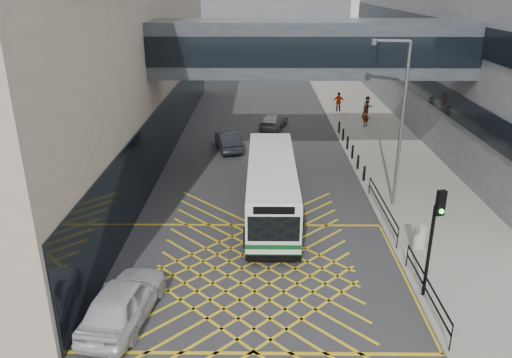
{
  "coord_description": "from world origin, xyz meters",
  "views": [
    {
      "loc": [
        0.2,
        -17.16,
        10.92
      ],
      "look_at": [
        0.0,
        4.0,
        2.6
      ],
      "focal_mm": 35.0,
      "sensor_mm": 36.0,
      "label": 1
    }
  ],
  "objects_px": {
    "bus": "(271,186)",
    "traffic_light": "(435,229)",
    "pedestrian_c": "(339,102)",
    "car_dark": "(228,141)",
    "street_lamp": "(399,115)",
    "car_white": "(123,300)",
    "pedestrian_b": "(368,108)",
    "litter_bin": "(419,237)",
    "pedestrian_a": "(366,116)",
    "car_silver": "(273,120)"
  },
  "relations": [
    {
      "from": "pedestrian_a",
      "to": "car_white",
      "type": "bearing_deg",
      "value": 21.22
    },
    {
      "from": "car_dark",
      "to": "car_silver",
      "type": "distance_m",
      "value": 6.65
    },
    {
      "from": "traffic_light",
      "to": "pedestrian_a",
      "type": "relative_size",
      "value": 2.5
    },
    {
      "from": "bus",
      "to": "litter_bin",
      "type": "distance_m",
      "value": 7.39
    },
    {
      "from": "car_dark",
      "to": "pedestrian_b",
      "type": "height_order",
      "value": "pedestrian_b"
    },
    {
      "from": "car_silver",
      "to": "litter_bin",
      "type": "xyz_separation_m",
      "value": [
        5.9,
        -19.87,
        -0.0
      ]
    },
    {
      "from": "car_dark",
      "to": "street_lamp",
      "type": "distance_m",
      "value": 13.81
    },
    {
      "from": "bus",
      "to": "pedestrian_c",
      "type": "height_order",
      "value": "bus"
    },
    {
      "from": "traffic_light",
      "to": "pedestrian_c",
      "type": "xyz_separation_m",
      "value": [
        0.93,
        28.63,
        -1.93
      ]
    },
    {
      "from": "pedestrian_c",
      "to": "traffic_light",
      "type": "bearing_deg",
      "value": 99.29
    },
    {
      "from": "traffic_light",
      "to": "pedestrian_b",
      "type": "bearing_deg",
      "value": 66.81
    },
    {
      "from": "car_white",
      "to": "pedestrian_b",
      "type": "xyz_separation_m",
      "value": [
        13.78,
        27.28,
        0.32
      ]
    },
    {
      "from": "car_silver",
      "to": "pedestrian_a",
      "type": "xyz_separation_m",
      "value": [
        7.4,
        -0.02,
        0.38
      ]
    },
    {
      "from": "pedestrian_a",
      "to": "pedestrian_c",
      "type": "xyz_separation_m",
      "value": [
        -1.42,
        5.05,
        -0.0
      ]
    },
    {
      "from": "pedestrian_b",
      "to": "pedestrian_c",
      "type": "xyz_separation_m",
      "value": [
        -2.06,
        2.59,
        -0.09
      ]
    },
    {
      "from": "pedestrian_b",
      "to": "pedestrian_c",
      "type": "bearing_deg",
      "value": 106.08
    },
    {
      "from": "traffic_light",
      "to": "pedestrian_a",
      "type": "bearing_deg",
      "value": 67.67
    },
    {
      "from": "car_white",
      "to": "pedestrian_b",
      "type": "relative_size",
      "value": 2.6
    },
    {
      "from": "bus",
      "to": "car_dark",
      "type": "relative_size",
      "value": 2.41
    },
    {
      "from": "street_lamp",
      "to": "pedestrian_b",
      "type": "relative_size",
      "value": 4.42
    },
    {
      "from": "bus",
      "to": "car_white",
      "type": "distance_m",
      "value": 10.08
    },
    {
      "from": "street_lamp",
      "to": "car_white",
      "type": "bearing_deg",
      "value": -130.35
    },
    {
      "from": "car_dark",
      "to": "pedestrian_b",
      "type": "bearing_deg",
      "value": -156.86
    },
    {
      "from": "litter_bin",
      "to": "pedestrian_a",
      "type": "xyz_separation_m",
      "value": [
        1.5,
        19.85,
        0.38
      ]
    },
    {
      "from": "car_dark",
      "to": "car_silver",
      "type": "height_order",
      "value": "car_dark"
    },
    {
      "from": "car_dark",
      "to": "litter_bin",
      "type": "height_order",
      "value": "car_dark"
    },
    {
      "from": "pedestrian_a",
      "to": "bus",
      "type": "bearing_deg",
      "value": 23.24
    },
    {
      "from": "bus",
      "to": "litter_bin",
      "type": "bearing_deg",
      "value": -29.31
    },
    {
      "from": "car_white",
      "to": "street_lamp",
      "type": "height_order",
      "value": "street_lamp"
    },
    {
      "from": "car_white",
      "to": "street_lamp",
      "type": "distance_m",
      "value": 15.45
    },
    {
      "from": "bus",
      "to": "street_lamp",
      "type": "bearing_deg",
      "value": 8.85
    },
    {
      "from": "traffic_light",
      "to": "pedestrian_a",
      "type": "distance_m",
      "value": 23.77
    },
    {
      "from": "litter_bin",
      "to": "car_white",
      "type": "bearing_deg",
      "value": -156.92
    },
    {
      "from": "litter_bin",
      "to": "pedestrian_c",
      "type": "bearing_deg",
      "value": 89.81
    },
    {
      "from": "bus",
      "to": "car_silver",
      "type": "xyz_separation_m",
      "value": [
        0.48,
        16.26,
        -0.89
      ]
    },
    {
      "from": "car_dark",
      "to": "pedestrian_c",
      "type": "relative_size",
      "value": 2.48
    },
    {
      "from": "car_dark",
      "to": "pedestrian_a",
      "type": "xyz_separation_m",
      "value": [
        10.71,
        5.75,
        0.35
      ]
    },
    {
      "from": "street_lamp",
      "to": "pedestrian_c",
      "type": "relative_size",
      "value": 4.9
    },
    {
      "from": "car_dark",
      "to": "car_silver",
      "type": "relative_size",
      "value": 1.03
    },
    {
      "from": "car_dark",
      "to": "traffic_light",
      "type": "xyz_separation_m",
      "value": [
        8.36,
        -17.83,
        2.28
      ]
    },
    {
      "from": "pedestrian_c",
      "to": "street_lamp",
      "type": "bearing_deg",
      "value": 100.42
    },
    {
      "from": "car_dark",
      "to": "traffic_light",
      "type": "bearing_deg",
      "value": 102.37
    },
    {
      "from": "traffic_light",
      "to": "street_lamp",
      "type": "xyz_separation_m",
      "value": [
        0.67,
        8.28,
        1.96
      ]
    },
    {
      "from": "litter_bin",
      "to": "car_dark",
      "type": "bearing_deg",
      "value": 123.14
    },
    {
      "from": "bus",
      "to": "traffic_light",
      "type": "distance_m",
      "value": 9.3
    },
    {
      "from": "bus",
      "to": "pedestrian_b",
      "type": "bearing_deg",
      "value": 65.67
    },
    {
      "from": "traffic_light",
      "to": "litter_bin",
      "type": "relative_size",
      "value": 4.54
    },
    {
      "from": "traffic_light",
      "to": "pedestrian_b",
      "type": "distance_m",
      "value": 26.28
    },
    {
      "from": "car_white",
      "to": "pedestrian_c",
      "type": "distance_m",
      "value": 32.08
    },
    {
      "from": "litter_bin",
      "to": "pedestrian_c",
      "type": "xyz_separation_m",
      "value": [
        0.08,
        24.91,
        0.38
      ]
    }
  ]
}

